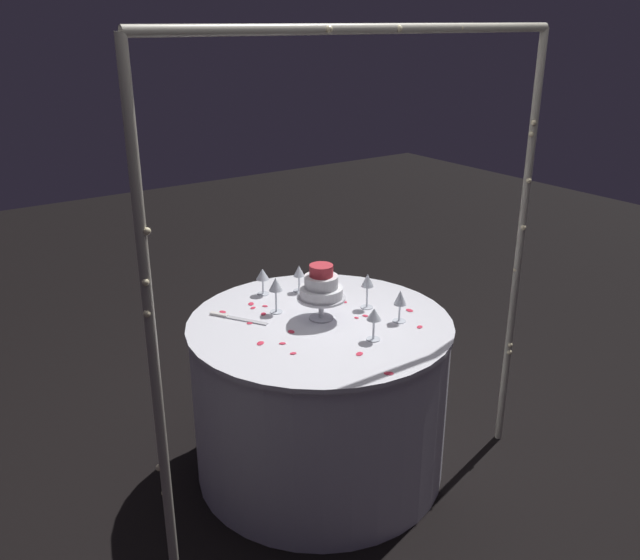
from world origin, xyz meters
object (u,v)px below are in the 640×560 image
object	(u,v)px
tiered_cake	(321,288)
wine_glass_5	(276,286)
decorative_arch	(372,224)
main_table	(320,397)
wine_glass_0	(400,299)
wine_glass_3	(263,275)
wine_glass_4	(368,283)
wine_glass_2	(299,273)
cake_knife	(235,318)
wine_glass_1	(374,316)

from	to	relation	value
tiered_cake	wine_glass_5	size ratio (longest dim) A/B	1.52
decorative_arch	main_table	xyz separation A→B (m)	(0.00, -0.35, -0.94)
wine_glass_0	wine_glass_3	world-z (taller)	wine_glass_0
wine_glass_3	wine_glass_4	xyz separation A→B (m)	(-0.32, 0.43, 0.03)
decorative_arch	wine_glass_2	size ratio (longest dim) A/B	14.95
main_table	tiered_cake	distance (m)	0.55
wine_glass_0	cake_knife	world-z (taller)	wine_glass_0
tiered_cake	wine_glass_5	distance (m)	0.22
main_table	wine_glass_3	xyz separation A→B (m)	(0.05, -0.43, 0.49)
wine_glass_2	main_table	bearing A→B (deg)	71.02
wine_glass_5	cake_knife	size ratio (longest dim) A/B	0.65
wine_glass_1	wine_glass_3	world-z (taller)	wine_glass_1
wine_glass_0	wine_glass_5	distance (m)	0.57
wine_glass_2	wine_glass_5	size ratio (longest dim) A/B	0.80
wine_glass_0	wine_glass_1	xyz separation A→B (m)	(0.21, 0.08, 0.00)
wine_glass_2	cake_knife	size ratio (longest dim) A/B	0.52
main_table	tiered_cake	bearing A→B (deg)	-136.11
main_table	wine_glass_4	distance (m)	0.59
wine_glass_0	wine_glass_1	size ratio (longest dim) A/B	1.04
wine_glass_4	wine_glass_5	world-z (taller)	same
wine_glass_0	wine_glass_2	distance (m)	0.59
tiered_cake	wine_glass_0	xyz separation A→B (m)	(-0.27, 0.23, -0.05)
wine_glass_0	wine_glass_5	size ratio (longest dim) A/B	0.88
wine_glass_1	wine_glass_5	size ratio (longest dim) A/B	0.85
wine_glass_3	wine_glass_4	world-z (taller)	wine_glass_4
wine_glass_3	wine_glass_4	bearing A→B (deg)	126.26
tiered_cake	main_table	bearing A→B (deg)	43.89
main_table	wine_glass_0	xyz separation A→B (m)	(-0.29, 0.21, 0.50)
decorative_arch	tiered_cake	distance (m)	0.53
cake_knife	wine_glass_4	bearing A→B (deg)	156.39
main_table	wine_glass_0	bearing A→B (deg)	144.84
wine_glass_4	main_table	bearing A→B (deg)	-0.98
decorative_arch	wine_glass_3	size ratio (longest dim) A/B	15.23
wine_glass_2	wine_glass_3	distance (m)	0.18
wine_glass_0	main_table	bearing A→B (deg)	-35.16
wine_glass_4	wine_glass_3	bearing A→B (deg)	-53.74
main_table	tiered_cake	world-z (taller)	tiered_cake
wine_glass_3	wine_glass_1	bearing A→B (deg)	100.01
wine_glass_3	wine_glass_4	size ratio (longest dim) A/B	0.79
decorative_arch	wine_glass_0	distance (m)	0.54
wine_glass_1	cake_knife	bearing A→B (deg)	-54.14
wine_glass_1	wine_glass_3	size ratio (longest dim) A/B	1.08
cake_knife	wine_glass_1	bearing A→B (deg)	125.86
tiered_cake	wine_glass_5	xyz separation A→B (m)	(0.13, -0.18, -0.02)
main_table	decorative_arch	bearing A→B (deg)	90.13
tiered_cake	cake_knife	bearing A→B (deg)	-34.99
decorative_arch	wine_glass_1	bearing A→B (deg)	-141.59
wine_glass_1	wine_glass_0	bearing A→B (deg)	-160.30
tiered_cake	cake_knife	distance (m)	0.42
wine_glass_4	wine_glass_5	xyz separation A→B (m)	(0.38, -0.21, 0.00)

